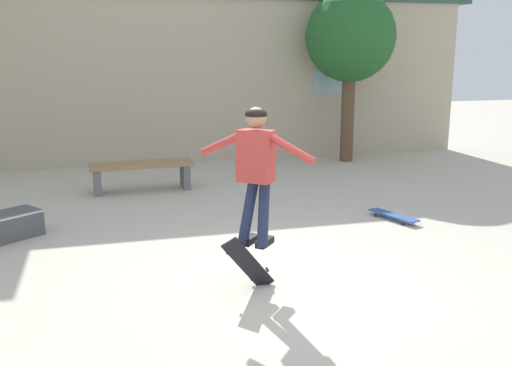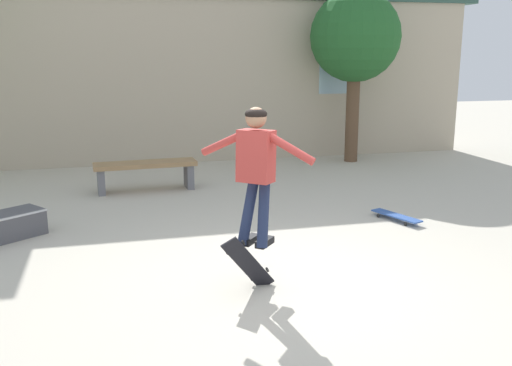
{
  "view_description": "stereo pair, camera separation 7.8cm",
  "coord_description": "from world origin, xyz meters",
  "px_view_note": "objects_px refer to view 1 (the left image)",
  "views": [
    {
      "loc": [
        -1.83,
        -5.28,
        2.4
      ],
      "look_at": [
        -0.39,
        0.1,
        1.12
      ],
      "focal_mm": 40.0,
      "sensor_mm": 36.0,
      "label": 1
    },
    {
      "loc": [
        -1.76,
        -5.3,
        2.4
      ],
      "look_at": [
        -0.39,
        0.1,
        1.12
      ],
      "focal_mm": 40.0,
      "sensor_mm": 36.0,
      "label": 2
    }
  ],
  "objects_px": {
    "skateboard_resting": "(394,215)",
    "skater": "(256,164)",
    "park_bench": "(142,170)",
    "tree_right": "(350,38)",
    "skateboard_flipping": "(248,264)"
  },
  "relations": [
    {
      "from": "park_bench",
      "to": "tree_right",
      "type": "bearing_deg",
      "value": 17.04
    },
    {
      "from": "tree_right",
      "to": "skateboard_resting",
      "type": "relative_size",
      "value": 4.4
    },
    {
      "from": "tree_right",
      "to": "skateboard_flipping",
      "type": "relative_size",
      "value": 5.38
    },
    {
      "from": "park_bench",
      "to": "skateboard_flipping",
      "type": "relative_size",
      "value": 2.62
    },
    {
      "from": "skater",
      "to": "park_bench",
      "type": "bearing_deg",
      "value": 51.52
    },
    {
      "from": "skateboard_resting",
      "to": "skateboard_flipping",
      "type": "bearing_deg",
      "value": 104.76
    },
    {
      "from": "park_bench",
      "to": "skateboard_flipping",
      "type": "xyz_separation_m",
      "value": [
        0.75,
        -4.67,
        -0.09
      ]
    },
    {
      "from": "skateboard_resting",
      "to": "skater",
      "type": "bearing_deg",
      "value": 105.07
    },
    {
      "from": "tree_right",
      "to": "skateboard_flipping",
      "type": "distance_m",
      "value": 7.87
    },
    {
      "from": "tree_right",
      "to": "skateboard_flipping",
      "type": "xyz_separation_m",
      "value": [
        -3.91,
        -6.4,
        -2.41
      ]
    },
    {
      "from": "park_bench",
      "to": "skater",
      "type": "distance_m",
      "value": 4.79
    },
    {
      "from": "park_bench",
      "to": "skater",
      "type": "relative_size",
      "value": 1.27
    },
    {
      "from": "skater",
      "to": "skateboard_flipping",
      "type": "xyz_separation_m",
      "value": [
        -0.09,
        -0.05,
        -1.03
      ]
    },
    {
      "from": "park_bench",
      "to": "skateboard_flipping",
      "type": "bearing_deg",
      "value": -84.22
    },
    {
      "from": "skateboard_flipping",
      "to": "skateboard_resting",
      "type": "height_order",
      "value": "skateboard_flipping"
    }
  ]
}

